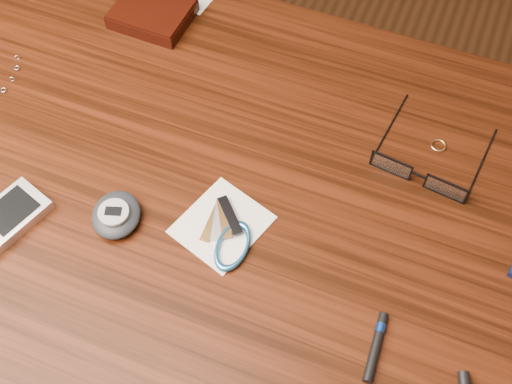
{
  "coord_description": "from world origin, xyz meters",
  "views": [
    {
      "loc": [
        0.19,
        -0.39,
        1.43
      ],
      "look_at": [
        0.03,
        0.0,
        0.76
      ],
      "focal_mm": 45.0,
      "sensor_mm": 36.0,
      "label": 1
    }
  ],
  "objects_px": {
    "desk": "(237,232)",
    "wallet_and_card": "(153,13)",
    "eyeglasses": "(420,173)",
    "pda_phone": "(3,221)",
    "pedometer": "(116,215)",
    "notepad_keys": "(227,235)"
  },
  "relations": [
    {
      "from": "wallet_and_card",
      "to": "desk",
      "type": "bearing_deg",
      "value": -45.55
    },
    {
      "from": "desk",
      "to": "wallet_and_card",
      "type": "height_order",
      "value": "wallet_and_card"
    },
    {
      "from": "desk",
      "to": "eyeglasses",
      "type": "relative_size",
      "value": 6.81
    },
    {
      "from": "pedometer",
      "to": "desk",
      "type": "bearing_deg",
      "value": 37.23
    },
    {
      "from": "wallet_and_card",
      "to": "pda_phone",
      "type": "relative_size",
      "value": 1.18
    },
    {
      "from": "eyeglasses",
      "to": "pda_phone",
      "type": "xyz_separation_m",
      "value": [
        -0.45,
        -0.25,
        -0.0
      ]
    },
    {
      "from": "pedometer",
      "to": "wallet_and_card",
      "type": "bearing_deg",
      "value": 109.58
    },
    {
      "from": "pedometer",
      "to": "notepad_keys",
      "type": "height_order",
      "value": "pedometer"
    },
    {
      "from": "pda_phone",
      "to": "notepad_keys",
      "type": "xyz_separation_m",
      "value": [
        0.26,
        0.09,
        -0.0
      ]
    },
    {
      "from": "desk",
      "to": "pedometer",
      "type": "height_order",
      "value": "pedometer"
    },
    {
      "from": "desk",
      "to": "notepad_keys",
      "type": "xyz_separation_m",
      "value": [
        0.02,
        -0.06,
        0.11
      ]
    },
    {
      "from": "desk",
      "to": "pda_phone",
      "type": "xyz_separation_m",
      "value": [
        -0.24,
        -0.15,
        0.11
      ]
    },
    {
      "from": "pedometer",
      "to": "notepad_keys",
      "type": "distance_m",
      "value": 0.14
    },
    {
      "from": "desk",
      "to": "wallet_and_card",
      "type": "relative_size",
      "value": 7.01
    },
    {
      "from": "notepad_keys",
      "to": "eyeglasses",
      "type": "bearing_deg",
      "value": 41.02
    },
    {
      "from": "wallet_and_card",
      "to": "eyeglasses",
      "type": "bearing_deg",
      "value": -16.72
    },
    {
      "from": "eyeglasses",
      "to": "notepad_keys",
      "type": "xyz_separation_m",
      "value": [
        -0.19,
        -0.17,
        -0.01
      ]
    },
    {
      "from": "pda_phone",
      "to": "pedometer",
      "type": "xyz_separation_m",
      "value": [
        0.12,
        0.06,
        0.0
      ]
    },
    {
      "from": "pda_phone",
      "to": "eyeglasses",
      "type": "bearing_deg",
      "value": 29.4
    },
    {
      "from": "desk",
      "to": "pedometer",
      "type": "xyz_separation_m",
      "value": [
        -0.12,
        -0.09,
        0.11
      ]
    },
    {
      "from": "desk",
      "to": "eyeglasses",
      "type": "bearing_deg",
      "value": 27.24
    },
    {
      "from": "desk",
      "to": "eyeglasses",
      "type": "distance_m",
      "value": 0.26
    }
  ]
}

